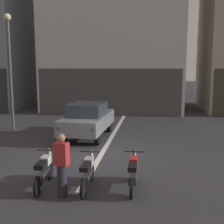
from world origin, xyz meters
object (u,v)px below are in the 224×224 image
(street_lamp, at_px, (10,59))
(motorcycle_silver_row_left_mid, at_px, (88,173))
(car_grey_crossing_near, at_px, (88,119))
(motorcycle_white_row_leftmost, at_px, (44,171))
(person_by_motorcycles, at_px, (62,165))
(motorcycle_red_row_centre, at_px, (133,173))

(street_lamp, distance_m, motorcycle_silver_row_left_mid, 9.47)
(motorcycle_silver_row_left_mid, bearing_deg, car_grey_crossing_near, 102.71)
(street_lamp, bearing_deg, motorcycle_white_row_leftmost, -57.36)
(person_by_motorcycles, bearing_deg, motorcycle_red_row_centre, 23.79)
(motorcycle_silver_row_left_mid, distance_m, person_by_motorcycles, 0.89)
(motorcycle_white_row_leftmost, xyz_separation_m, person_by_motorcycles, (0.70, -0.56, 0.40))
(street_lamp, distance_m, motorcycle_red_row_centre, 10.13)
(car_grey_crossing_near, height_order, motorcycle_silver_row_left_mid, car_grey_crossing_near)
(street_lamp, xyz_separation_m, person_by_motorcycles, (5.12, -7.47, -2.85))
(car_grey_crossing_near, distance_m, motorcycle_white_row_leftmost, 5.82)
(street_lamp, height_order, motorcycle_red_row_centre, street_lamp)
(motorcycle_silver_row_left_mid, height_order, person_by_motorcycles, person_by_motorcycles)
(motorcycle_red_row_centre, relative_size, person_by_motorcycles, 1.00)
(motorcycle_silver_row_left_mid, relative_size, person_by_motorcycles, 1.00)
(car_grey_crossing_near, bearing_deg, street_lamp, 165.73)
(motorcycle_white_row_leftmost, distance_m, motorcycle_red_row_centre, 2.45)
(car_grey_crossing_near, xyz_separation_m, street_lamp, (-4.34, 1.10, 2.82))
(person_by_motorcycles, bearing_deg, street_lamp, 124.43)
(motorcycle_white_row_leftmost, height_order, motorcycle_silver_row_left_mid, same)
(motorcycle_silver_row_left_mid, bearing_deg, person_by_motorcycles, -131.78)
(motorcycle_silver_row_left_mid, bearing_deg, street_lamp, 129.39)
(car_grey_crossing_near, bearing_deg, motorcycle_red_row_centre, -65.70)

